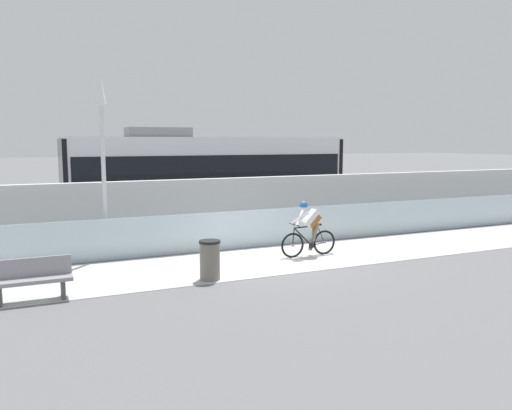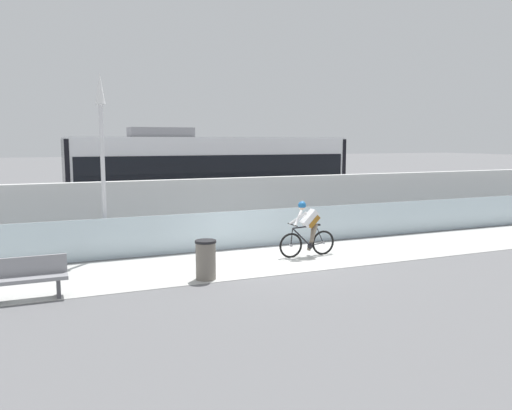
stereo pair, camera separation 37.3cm
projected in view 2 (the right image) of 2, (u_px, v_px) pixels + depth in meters
name	position (u px, v px, depth m)	size (l,w,h in m)	color
ground_plane	(268.00, 260.00, 14.26)	(200.00, 200.00, 0.00)	slate
bike_path_deck	(268.00, 260.00, 14.26)	(32.00, 3.20, 0.01)	beige
glass_parapet	(244.00, 229.00, 15.88)	(32.00, 0.05, 1.16)	silver
concrete_barrier_wall	(224.00, 208.00, 17.47)	(32.00, 0.36, 2.05)	silver
tram_rail_near	(203.00, 226.00, 19.87)	(32.00, 0.08, 0.01)	#595654
tram_rail_far	(193.00, 221.00, 21.18)	(32.00, 0.08, 0.01)	#595654
tram	(210.00, 176.00, 20.49)	(11.06, 2.54, 3.81)	silver
cyclist_on_bike	(308.00, 230.00, 14.64)	(1.77, 0.58, 1.61)	black
lamp_post_antenna	(102.00, 141.00, 14.22)	(0.28, 0.28, 5.20)	gray
trash_bin	(206.00, 260.00, 12.21)	(0.51, 0.51, 0.96)	slate
bench	(27.00, 277.00, 10.67)	(1.60, 0.45, 0.89)	gray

